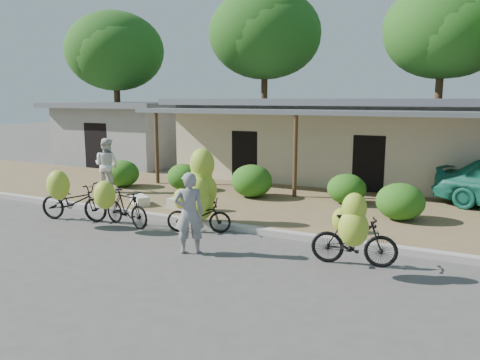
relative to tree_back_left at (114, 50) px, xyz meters
The scene contains 24 objects.
ground 19.92m from the tree_back_left, 43.77° to the right, with size 100.00×100.00×0.00m, color #4B4845.
sidewalk 17.03m from the tree_back_left, 30.66° to the right, with size 60.00×6.00×0.12m, color olive.
curb 18.64m from the tree_back_left, 39.07° to the right, with size 60.00×0.25×0.15m, color #A8A399.
shop_main 14.54m from the tree_back_left, ahead, with size 13.00×8.50×3.35m.
shop_grey 5.66m from the tree_back_left, 38.29° to the right, with size 7.00×6.00×3.15m.
tree_back_left is the anchor object (origin of this frame).
tree_far_center 8.58m from the tree_back_left, 20.56° to the left, with size 6.18×6.14×9.30m.
tree_center_right 17.36m from the tree_back_left, 11.63° to the left, with size 5.61×5.52×8.69m.
hedge_0 12.28m from the tree_back_left, 48.00° to the right, with size 1.26×1.14×0.99m, color #1A5B14.
hedge_1 13.56m from the tree_back_left, 38.28° to the right, with size 1.20×1.08×0.94m, color #1A5B14.
hedge_2 15.61m from the tree_back_left, 31.78° to the right, with size 1.39×1.25×1.08m, color #1A5B14.
hedge_3 18.00m from the tree_back_left, 25.19° to the right, with size 1.21×1.09×0.94m, color #1A5B14.
hedge_4 20.06m from the tree_back_left, 26.46° to the right, with size 1.29×1.16×1.00m, color #1A5B14.
bike_far_left 16.32m from the tree_back_left, 53.45° to the right, with size 2.12×1.47×1.51m.
bike_left 17.21m from the tree_back_left, 48.50° to the right, with size 1.73×1.28×1.32m.
bike_center 17.89m from the tree_back_left, 41.86° to the right, with size 1.73×1.38×2.09m.
bike_right 21.73m from the tree_back_left, 36.36° to the right, with size 1.79×1.28×1.62m.
loose_banana_a 16.31m from the tree_back_left, 42.06° to the right, with size 0.50×0.43×0.63m, color #B0C431.
loose_banana_b 16.70m from the tree_back_left, 39.67° to the right, with size 0.47×0.40×0.59m, color #B0C431.
loose_banana_c 20.08m from the tree_back_left, 32.85° to the right, with size 0.49×0.41×0.61m, color #B0C431.
sack_near 16.29m from the tree_back_left, 41.95° to the right, with size 0.85×0.40×0.30m, color beige.
sack_far 15.40m from the tree_back_left, 46.28° to the right, with size 0.75×0.38×0.28m, color beige.
vendor 19.57m from the tree_back_left, 44.25° to the right, with size 0.66×0.43×1.80m, color gray.
bystander 12.84m from the tree_back_left, 50.62° to the right, with size 0.91×0.71×1.88m, color silver.
Camera 1 is at (5.25, -8.37, 3.35)m, focal length 35.00 mm.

